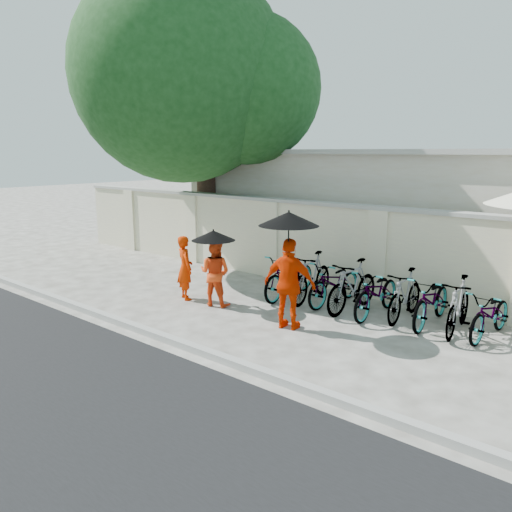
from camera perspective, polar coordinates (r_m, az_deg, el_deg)
The scene contains 19 objects.
ground at distance 10.36m, azimuth -4.38°, elevation -6.55°, with size 80.00×80.00×0.00m, color #B9B6AD.
kerb at distance 9.27m, azimuth -11.80°, elevation -8.63°, with size 40.00×0.16×0.12m, color #9A9A94.
compound_wall at distance 12.01m, azimuth 9.72°, elevation 0.82°, with size 20.00×0.30×2.00m, color beige.
building_behind at distance 14.94m, azimuth 20.55°, elevation 4.72°, with size 14.00×6.00×3.20m, color beige.
shade_tree at distance 14.64m, azimuth -7.06°, elevation 18.98°, with size 6.70×6.20×8.20m.
monk_left at distance 11.24m, azimuth -8.11°, elevation -1.34°, with size 0.53×0.35×1.44m, color #C22700.
monk_center at distance 10.70m, azimuth -4.71°, elevation -1.92°, with size 0.70×0.55×1.44m, color #EA4111.
parasol_center at distance 10.45m, azimuth -4.90°, elevation 2.35°, with size 0.92×0.92×0.84m.
monk_right at distance 9.26m, azimuth 3.85°, elevation -3.23°, with size 1.01×0.42×1.72m, color red.
parasol_right at distance 8.94m, azimuth 3.76°, elevation 4.26°, with size 1.10×1.10×1.24m.
bike_0 at distance 11.33m, azimuth 3.90°, elevation -2.27°, with size 0.67×1.91×1.01m, color gray.
bike_1 at distance 11.11m, azimuth 6.40°, elevation -2.41°, with size 0.51×1.80×1.08m, color gray.
bike_2 at distance 10.93m, azimuth 9.01°, elevation -3.03°, with size 0.64×1.84×0.97m, color gray.
bike_3 at distance 10.51m, azimuth 10.96°, elevation -3.39°, with size 0.51×1.80×1.08m, color gray.
bike_4 at distance 10.34m, azimuth 13.66°, elevation -4.08°, with size 0.64×1.85×0.97m, color gray.
bike_5 at distance 10.24m, azimuth 16.65°, elevation -4.30°, with size 0.47×1.67×1.00m, color gray.
bike_6 at distance 10.09m, azimuth 19.47°, elevation -4.82°, with size 0.65×1.85×0.97m, color gray.
bike_7 at distance 9.82m, azimuth 22.14°, elevation -5.29°, with size 0.49×1.72×1.04m, color gray.
bike_8 at distance 9.81m, azimuth 25.25°, elevation -6.04°, with size 0.59×1.68×0.88m, color gray.
Camera 1 is at (6.87, -7.03, 3.27)m, focal length 35.00 mm.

